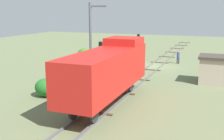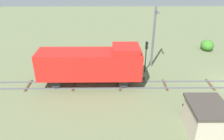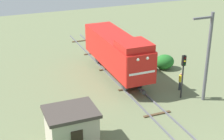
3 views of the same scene
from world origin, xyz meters
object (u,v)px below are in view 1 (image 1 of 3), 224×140
(worker_near_track, at_px, (178,56))
(worker_by_signal, at_px, (88,74))
(traffic_signal_near, at_px, (138,42))
(locomotive, at_px, (108,69))
(traffic_signal_mid, at_px, (101,54))
(catenary_mast, at_px, (91,39))
(relay_hut, at_px, (217,70))

(worker_near_track, relative_size, worker_by_signal, 1.00)
(traffic_signal_near, bearing_deg, worker_near_track, 179.21)
(worker_near_track, xyz_separation_m, worker_by_signal, (6.60, 13.88, 0.00))
(worker_near_track, bearing_deg, traffic_signal_near, 6.76)
(locomotive, distance_m, traffic_signal_mid, 7.26)
(locomotive, distance_m, worker_by_signal, 6.79)
(traffic_signal_near, height_order, worker_near_track, traffic_signal_near)
(worker_by_signal, bearing_deg, worker_near_track, 95.30)
(worker_near_track, bearing_deg, locomotive, 90.31)
(worker_near_track, bearing_deg, worker_by_signal, 72.11)
(worker_by_signal, distance_m, catenary_mast, 4.05)
(traffic_signal_near, bearing_deg, locomotive, 99.57)
(locomotive, distance_m, relay_hut, 12.28)
(worker_by_signal, distance_m, relay_hut, 12.57)
(locomotive, distance_m, catenary_mast, 9.06)
(traffic_signal_mid, xyz_separation_m, catenary_mast, (1.54, -1.06, 1.37))
(worker_by_signal, bearing_deg, locomotive, -19.42)
(worker_by_signal, relative_size, catenary_mast, 0.22)
(traffic_signal_near, distance_m, relay_hut, 14.27)
(traffic_signal_mid, bearing_deg, relay_hut, -163.60)
(worker_near_track, distance_m, worker_by_signal, 15.37)
(locomotive, bearing_deg, traffic_signal_near, -80.43)
(traffic_signal_mid, height_order, worker_near_track, traffic_signal_mid)
(traffic_signal_near, xyz_separation_m, relay_hut, (-10.70, 9.37, -1.24))
(locomotive, height_order, relay_hut, locomotive)
(worker_near_track, xyz_separation_m, catenary_mast, (7.34, 11.44, 3.15))
(traffic_signal_mid, bearing_deg, catenary_mast, -34.49)
(locomotive, xyz_separation_m, traffic_signal_mid, (3.40, -6.41, 0.00))
(catenary_mast, bearing_deg, worker_by_signal, 106.83)
(locomotive, bearing_deg, traffic_signal_mid, -62.07)
(locomotive, relative_size, catenary_mast, 1.49)
(catenary_mast, distance_m, relay_hut, 12.92)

